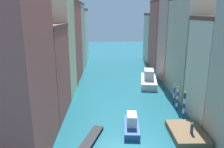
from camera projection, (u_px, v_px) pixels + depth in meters
ground_plane at (121, 87)px, 46.51m from camera, size 154.00×154.00×0.00m
building_left_0 at (12, 68)px, 22.18m from camera, size 6.62×9.79×19.09m
building_left_1 at (42, 71)px, 32.43m from camera, size 6.62×9.83×13.33m
building_left_2 at (54, 43)px, 40.35m from camera, size 6.62×8.13×19.15m
building_left_3 at (65, 41)px, 50.00m from camera, size 6.62×10.90×17.50m
building_left_4 at (71, 37)px, 59.71m from camera, size 6.62×8.46×17.42m
building_left_5 at (76, 36)px, 69.33m from camera, size 6.62×10.76×16.22m
building_right_1 at (219, 70)px, 30.80m from camera, size 6.62×7.73×14.43m
building_right_2 at (193, 48)px, 40.13m from camera, size 6.62×11.73×17.49m
building_right_3 at (176, 35)px, 49.75m from camera, size 6.62×8.41×20.33m
building_right_4 at (165, 35)px, 59.61m from camera, size 6.62×10.69×18.18m
building_right_5 at (156, 38)px, 70.07m from camera, size 6.62×9.55×14.88m
waterfront_dock at (187, 133)px, 27.81m from camera, size 3.98×5.87×0.77m
person_on_dock at (192, 128)px, 26.88m from camera, size 0.36×0.36×1.40m
mooring_pole_0 at (184, 104)px, 32.14m from camera, size 0.36×0.36×4.09m
mooring_pole_1 at (177, 98)px, 34.90m from camera, size 0.36×0.36×3.92m
mooring_pole_2 at (174, 92)px, 37.58m from camera, size 0.26×0.26×3.95m
vaporetto_white at (149, 79)px, 47.91m from camera, size 4.44×9.47×3.26m
gondola_black at (88, 144)px, 25.83m from camera, size 3.50×8.15×0.41m
motorboat_0 at (132, 124)px, 29.21m from camera, size 2.31×5.73×2.21m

